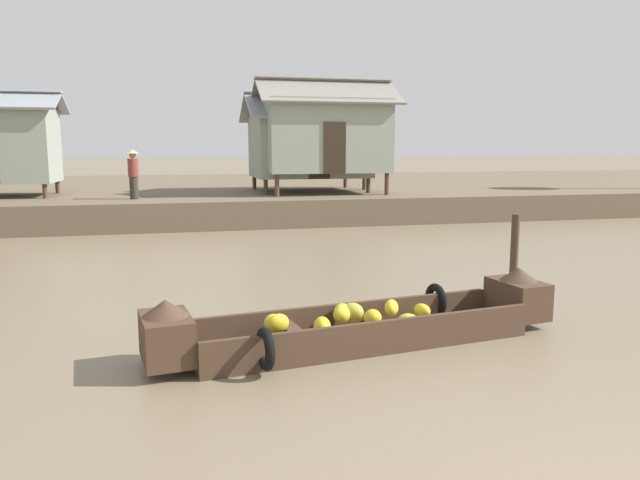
{
  "coord_description": "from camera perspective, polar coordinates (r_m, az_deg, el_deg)",
  "views": [
    {
      "loc": [
        -3.28,
        -2.46,
        2.66
      ],
      "look_at": [
        -0.96,
        7.16,
        1.14
      ],
      "focal_mm": 33.96,
      "sensor_mm": 36.0,
      "label": 1
    }
  ],
  "objects": [
    {
      "name": "ground_plane",
      "position": [
        13.16,
        1.15,
        -2.92
      ],
      "size": [
        300.0,
        300.0,
        0.0
      ],
      "primitive_type": "plane",
      "color": "#7A6B51"
    },
    {
      "name": "vendor_person",
      "position": [
        21.27,
        -17.2,
        6.2
      ],
      "size": [
        0.44,
        0.44,
        1.66
      ],
      "color": "#332D28",
      "rests_on": "riverbank_strip"
    },
    {
      "name": "stilt_house_mid_right",
      "position": [
        23.01,
        0.38,
        9.92
      ],
      "size": [
        5.17,
        3.58,
        4.29
      ],
      "color": "#4C3826",
      "rests_on": "riverbank_strip"
    },
    {
      "name": "stilt_house_mid_left",
      "position": [
        24.14,
        -1.07,
        9.03
      ],
      "size": [
        5.04,
        4.07,
        3.87
      ],
      "color": "#4C3826",
      "rests_on": "riverbank_strip"
    },
    {
      "name": "riverbank_strip",
      "position": [
        29.58,
        -7.2,
        4.43
      ],
      "size": [
        160.0,
        20.0,
        0.93
      ],
      "primitive_type": "cube",
      "color": "brown",
      "rests_on": "ground"
    },
    {
      "name": "banana_boat",
      "position": [
        8.31,
        3.87,
        -7.85
      ],
      "size": [
        5.85,
        2.19,
        0.87
      ],
      "color": "#473323",
      "rests_on": "ground"
    },
    {
      "name": "mooring_post",
      "position": [
        11.15,
        17.82,
        -1.52
      ],
      "size": [
        0.14,
        0.14,
        1.51
      ],
      "primitive_type": "cylinder",
      "color": "#423323",
      "rests_on": "ground"
    }
  ]
}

